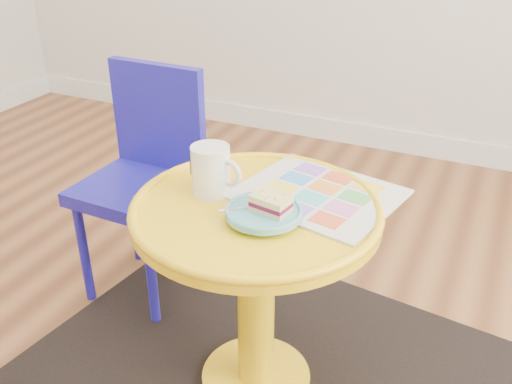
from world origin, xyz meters
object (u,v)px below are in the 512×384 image
at_px(mug, 212,169).
at_px(plate, 264,213).
at_px(chair, 146,168).
at_px(side_table, 256,262).
at_px(newspaper, 318,194).

relative_size(mug, plate, 0.78).
relative_size(chair, plate, 4.34).
bearing_deg(side_table, chair, 151.22).
distance_m(newspaper, mug, 0.27).
bearing_deg(newspaper, plate, -101.17).
bearing_deg(plate, side_table, 130.76).
bearing_deg(plate, newspaper, 66.51).
bearing_deg(mug, side_table, -1.21).
bearing_deg(plate, mug, 158.78).
xyz_separation_m(side_table, chair, (-0.53, 0.29, 0.03)).
relative_size(side_table, newspaper, 1.63).
xyz_separation_m(side_table, mug, (-0.13, 0.02, 0.23)).
bearing_deg(plate, chair, 149.28).
height_order(side_table, plate, plate).
bearing_deg(newspaper, side_table, -121.76).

